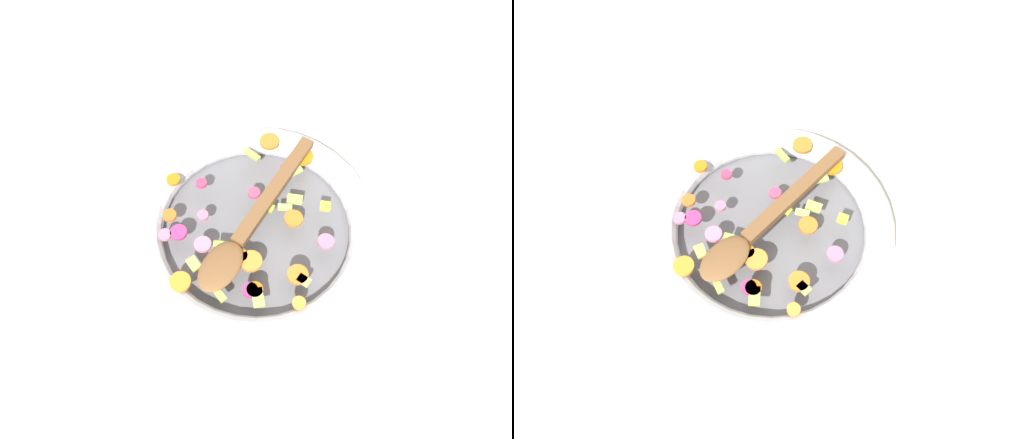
{
  "view_description": "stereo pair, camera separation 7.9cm",
  "coord_description": "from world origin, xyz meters",
  "views": [
    {
      "loc": [
        -0.38,
        0.08,
        0.74
      ],
      "look_at": [
        0.0,
        0.0,
        0.05
      ],
      "focal_mm": 35.0,
      "sensor_mm": 36.0,
      "label": 1
    },
    {
      "loc": [
        -0.39,
        -0.0,
        0.74
      ],
      "look_at": [
        0.0,
        0.0,
        0.05
      ],
      "focal_mm": 35.0,
      "sensor_mm": 36.0,
      "label": 2
    }
  ],
  "objects": [
    {
      "name": "ground_plane",
      "position": [
        0.0,
        0.0,
        0.0
      ],
      "size": [
        4.0,
        4.0,
        0.0
      ],
      "primitive_type": "plane",
      "color": "beige"
    },
    {
      "name": "wooden_spoon",
      "position": [
        -0.02,
        0.02,
        0.06
      ],
      "size": [
        0.26,
        0.24,
        0.01
      ],
      "color": "brown",
      "rests_on": "chopped_vegetables"
    },
    {
      "name": "skillet",
      "position": [
        0.0,
        0.0,
        0.02
      ],
      "size": [
        0.41,
        0.41,
        0.05
      ],
      "color": "slate",
      "rests_on": "ground_plane"
    },
    {
      "name": "chopped_vegetables",
      "position": [
        -0.01,
        0.01,
        0.05
      ],
      "size": [
        0.33,
        0.29,
        0.01
      ],
      "color": "orange",
      "rests_on": "skillet"
    }
  ]
}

